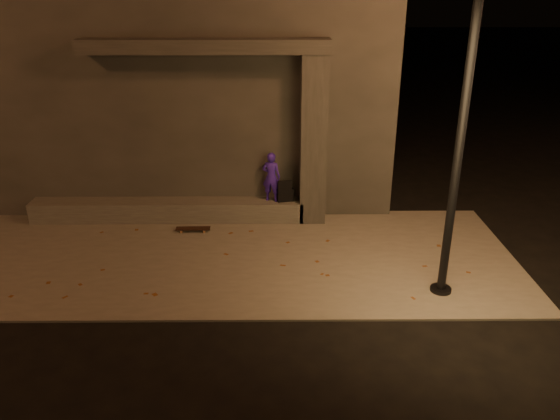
{
  "coord_description": "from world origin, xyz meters",
  "views": [
    {
      "loc": [
        0.91,
        -7.44,
        4.95
      ],
      "look_at": [
        0.98,
        2.0,
        0.99
      ],
      "focal_mm": 35.0,
      "sensor_mm": 36.0,
      "label": 1
    }
  ],
  "objects_px": {
    "skateboard": "(193,229)",
    "skateboarder": "(271,177)",
    "backpack": "(285,193)",
    "street_lamp_0": "(470,62)",
    "column": "(313,141)"
  },
  "relations": [
    {
      "from": "column",
      "to": "skateboarder",
      "type": "bearing_deg",
      "value": 180.0
    },
    {
      "from": "column",
      "to": "skateboarder",
      "type": "relative_size",
      "value": 3.27
    },
    {
      "from": "skateboarder",
      "to": "skateboard",
      "type": "bearing_deg",
      "value": 36.45
    },
    {
      "from": "skateboard",
      "to": "column",
      "type": "bearing_deg",
      "value": 13.08
    },
    {
      "from": "column",
      "to": "skateboarder",
      "type": "distance_m",
      "value": 1.2
    },
    {
      "from": "skateboarder",
      "to": "column",
      "type": "bearing_deg",
      "value": -164.85
    },
    {
      "from": "skateboarder",
      "to": "street_lamp_0",
      "type": "bearing_deg",
      "value": 148.59
    },
    {
      "from": "backpack",
      "to": "street_lamp_0",
      "type": "bearing_deg",
      "value": -64.33
    },
    {
      "from": "column",
      "to": "backpack",
      "type": "relative_size",
      "value": 7.23
    },
    {
      "from": "skateboard",
      "to": "skateboarder",
      "type": "bearing_deg",
      "value": 20.14
    },
    {
      "from": "backpack",
      "to": "skateboard",
      "type": "height_order",
      "value": "backpack"
    },
    {
      "from": "skateboarder",
      "to": "skateboard",
      "type": "xyz_separation_m",
      "value": [
        -1.67,
        -0.65,
        -0.93
      ]
    },
    {
      "from": "skateboard",
      "to": "street_lamp_0",
      "type": "bearing_deg",
      "value": -29.17
    },
    {
      "from": "backpack",
      "to": "street_lamp_0",
      "type": "height_order",
      "value": "street_lamp_0"
    },
    {
      "from": "backpack",
      "to": "street_lamp_0",
      "type": "distance_m",
      "value": 5.18
    }
  ]
}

